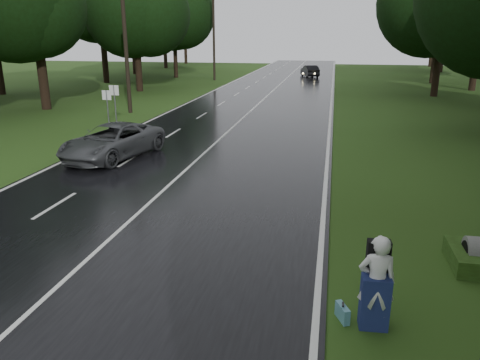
% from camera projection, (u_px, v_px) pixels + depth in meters
% --- Properties ---
extents(ground, '(160.00, 160.00, 0.00)m').
position_uv_depth(ground, '(112.00, 239.00, 13.06)').
color(ground, '#274614').
rests_on(ground, ground).
extents(road, '(12.00, 140.00, 0.04)m').
position_uv_depth(road, '(244.00, 117.00, 31.76)').
color(road, black).
rests_on(road, ground).
extents(lane_center, '(0.12, 140.00, 0.01)m').
position_uv_depth(lane_center, '(244.00, 117.00, 31.75)').
color(lane_center, silver).
rests_on(lane_center, road).
extents(grey_car, '(3.69, 5.90, 1.52)m').
position_uv_depth(grey_car, '(112.00, 141.00, 21.26)').
color(grey_car, '#46494B').
rests_on(grey_car, road).
extents(far_car, '(2.80, 4.76, 1.48)m').
position_uv_depth(far_car, '(310.00, 71.00, 60.92)').
color(far_car, black).
rests_on(far_car, road).
extents(hitchhiker, '(0.74, 0.67, 1.96)m').
position_uv_depth(hitchhiker, '(376.00, 285.00, 8.89)').
color(hitchhiker, silver).
rests_on(hitchhiker, ground).
extents(suitcase, '(0.30, 0.47, 0.33)m').
position_uv_depth(suitcase, '(342.00, 313.00, 9.32)').
color(suitcase, teal).
rests_on(suitcase, ground).
extents(utility_pole_mid, '(1.80, 0.28, 10.00)m').
position_uv_depth(utility_pole_mid, '(131.00, 113.00, 33.77)').
color(utility_pole_mid, black).
rests_on(utility_pole_mid, ground).
extents(utility_pole_far, '(1.80, 0.28, 10.61)m').
position_uv_depth(utility_pole_far, '(215.00, 80.00, 57.06)').
color(utility_pole_far, black).
rests_on(utility_pole_far, ground).
extents(road_sign_a, '(0.56, 0.10, 2.31)m').
position_uv_depth(road_sign_a, '(110.00, 129.00, 27.93)').
color(road_sign_a, white).
rests_on(road_sign_a, ground).
extents(road_sign_b, '(0.60, 0.10, 2.51)m').
position_uv_depth(road_sign_b, '(117.00, 126.00, 28.87)').
color(road_sign_b, white).
rests_on(road_sign_b, ground).
extents(tree_left_d, '(8.76, 8.76, 13.69)m').
position_uv_depth(tree_left_d, '(47.00, 109.00, 35.31)').
color(tree_left_d, black).
rests_on(tree_left_d, ground).
extents(tree_left_e, '(8.13, 8.13, 12.70)m').
position_uv_depth(tree_left_e, '(140.00, 91.00, 46.28)').
color(tree_left_e, black).
rests_on(tree_left_e, ground).
extents(tree_left_f, '(8.71, 8.71, 13.61)m').
position_uv_depth(tree_left_f, '(176.00, 77.00, 60.54)').
color(tree_left_f, black).
rests_on(tree_left_f, ground).
extents(tree_right_e, '(8.68, 8.68, 13.56)m').
position_uv_depth(tree_right_e, '(433.00, 96.00, 42.54)').
color(tree_right_e, black).
rests_on(tree_right_e, ground).
extents(tree_right_f, '(9.50, 9.50, 14.84)m').
position_uv_depth(tree_right_f, '(432.00, 83.00, 53.76)').
color(tree_right_f, black).
rests_on(tree_right_f, ground).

